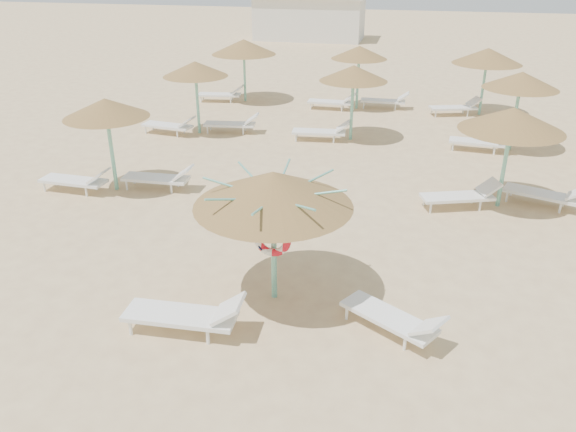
# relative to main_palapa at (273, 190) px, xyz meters

# --- Properties ---
(ground) EXTENTS (120.00, 120.00, 0.00)m
(ground) POSITION_rel_main_palapa_xyz_m (-0.12, 0.10, -2.30)
(ground) COLOR #DABB84
(ground) RESTS_ON ground
(main_palapa) EXTENTS (2.96, 2.96, 2.65)m
(main_palapa) POSITION_rel_main_palapa_xyz_m (0.00, 0.00, 0.00)
(main_palapa) COLOR #6DBEA9
(main_palapa) RESTS_ON ground
(lounger_main_a) EXTENTS (2.20, 0.75, 0.79)m
(lounger_main_a) POSITION_rel_main_palapa_xyz_m (-1.21, -1.46, -1.92)
(lounger_main_a) COLOR white
(lounger_main_a) RESTS_ON ground
(lounger_main_b) EXTENTS (1.95, 1.50, 0.70)m
(lounger_main_b) POSITION_rel_main_palapa_xyz_m (2.38, -0.70, -1.96)
(lounger_main_b) COLOR white
(lounger_main_b) RESTS_ON ground
(palapa_field) EXTENTS (21.32, 13.44, 2.71)m
(palapa_field) POSITION_rel_main_palapa_xyz_m (3.09, 10.49, -0.01)
(palapa_field) COLOR #6DBEA9
(palapa_field) RESTS_ON ground
(service_hut) EXTENTS (8.40, 4.40, 3.25)m
(service_hut) POSITION_rel_main_palapa_xyz_m (-6.12, 35.10, -0.66)
(service_hut) COLOR silver
(service_hut) RESTS_ON ground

